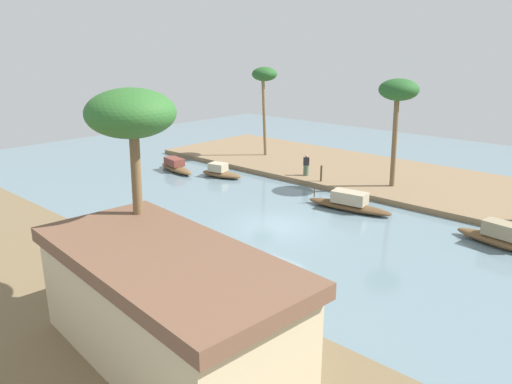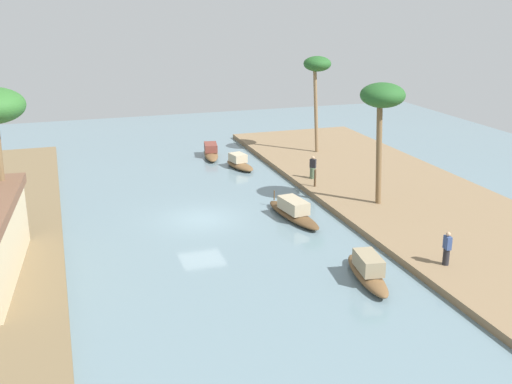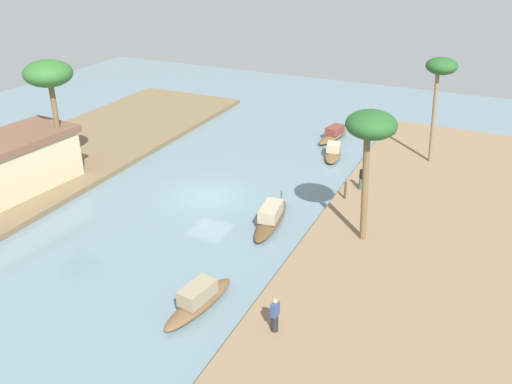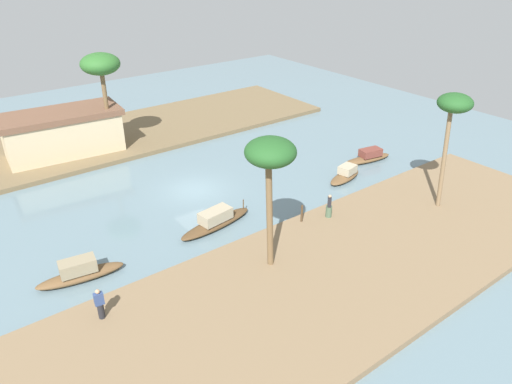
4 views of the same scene
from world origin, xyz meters
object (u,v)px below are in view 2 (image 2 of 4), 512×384
sampan_near_left_bank (211,152)px  mooring_post (315,178)px  person_on_near_bank (313,169)px  sampan_with_tall_canopy (368,271)px  palm_tree_left_far (317,68)px  palm_tree_left_near (382,99)px  sampan_midstream (239,163)px  sampan_open_hull (293,211)px  person_by_mooring (447,249)px

sampan_near_left_bank → mooring_post: bearing=-148.8°
person_on_near_bank → mooring_post: person_on_near_bank is taller
sampan_with_tall_canopy → palm_tree_left_far: palm_tree_left_far is taller
mooring_post → palm_tree_left_far: palm_tree_left_far is taller
palm_tree_left_near → palm_tree_left_far: 13.00m
sampan_midstream → person_on_near_bank: 6.49m
sampan_open_hull → sampan_near_left_bank: (15.28, 1.02, -0.03)m
mooring_post → sampan_near_left_bank: bearing=21.0°
mooring_post → sampan_open_hull: bearing=143.3°
person_on_near_bank → mooring_post: bearing=115.9°
sampan_with_tall_canopy → person_on_near_bank: (14.65, -3.59, 0.53)m
person_by_mooring → mooring_post: 13.23m
mooring_post → palm_tree_left_far: 11.15m
sampan_open_hull → person_by_mooring: (-8.91, -4.07, 0.72)m
person_by_mooring → palm_tree_left_near: size_ratio=0.23×
person_by_mooring → sampan_near_left_bank: bearing=-161.6°
sampan_midstream → palm_tree_left_near: bearing=-167.6°
sampan_midstream → palm_tree_left_far: 9.54m
mooring_post → palm_tree_left_far: size_ratio=0.15×
person_on_near_bank → palm_tree_left_far: bearing=-70.0°
sampan_midstream → person_by_mooring: size_ratio=2.21×
sampan_with_tall_canopy → palm_tree_left_far: 23.44m
mooring_post → palm_tree_left_near: 7.45m
sampan_open_hull → person_on_near_bank: person_on_near_bank is taller
palm_tree_left_near → palm_tree_left_far: (12.90, -1.58, 0.34)m
sampan_open_hull → palm_tree_left_near: size_ratio=0.76×
person_by_mooring → mooring_post: size_ratio=1.43×
sampan_midstream → palm_tree_left_far: size_ratio=0.48×
sampan_open_hull → sampan_near_left_bank: bearing=-4.0°
mooring_post → sampan_with_tall_canopy: bearing=166.9°
sampan_near_left_bank → palm_tree_left_far: palm_tree_left_far is taller
sampan_midstream → person_on_near_bank: person_on_near_bank is taller
person_on_near_bank → palm_tree_left_far: 9.60m
sampan_with_tall_canopy → sampan_open_hull: bearing=9.9°
person_on_near_bank → palm_tree_left_far: size_ratio=0.21×
sampan_with_tall_canopy → sampan_midstream: sampan_with_tall_canopy is taller
sampan_with_tall_canopy → mooring_post: size_ratio=4.06×
person_by_mooring → sampan_with_tall_canopy: bearing=-88.0°
sampan_with_tall_canopy → sampan_open_hull: sampan_with_tall_canopy is taller
person_on_near_bank → mooring_post: 1.86m
person_on_near_bank → palm_tree_left_near: palm_tree_left_near is taller
palm_tree_left_far → person_by_mooring: bearing=172.6°
sampan_with_tall_canopy → sampan_open_hull: 8.61m
palm_tree_left_near → sampan_midstream: bearing=24.3°
sampan_open_hull → palm_tree_left_near: palm_tree_left_near is taller
sampan_near_left_bank → person_on_near_bank: size_ratio=2.90×
person_by_mooring → person_on_near_bank: bearing=-172.4°
sampan_with_tall_canopy → palm_tree_left_near: (8.60, -5.13, 6.16)m
sampan_with_tall_canopy → mooring_post: (12.89, -3.00, 0.46)m
person_on_near_bank → sampan_midstream: bearing=-11.6°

